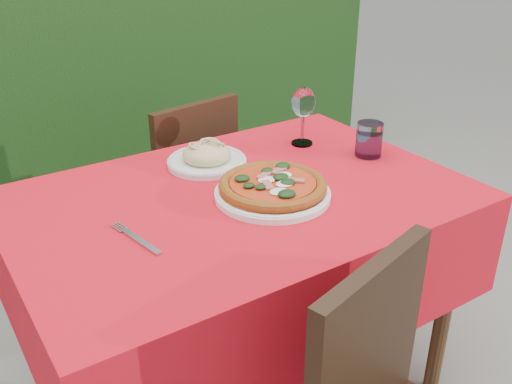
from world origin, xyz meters
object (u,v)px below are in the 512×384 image
wine_glass (303,105)px  chair_far (185,184)px  water_glass (369,141)px  fork (141,241)px  pasta_plate (207,157)px  pizza_plate (273,188)px

wine_glass → chair_far: bearing=117.6°
water_glass → fork: size_ratio=0.53×
pasta_plate → fork: bearing=-138.1°
pasta_plate → chair_far: bearing=73.9°
pizza_plate → fork: (-0.40, -0.02, -0.02)m
pasta_plate → wine_glass: (0.36, -0.02, 0.11)m
chair_far → fork: chair_far is taller
pizza_plate → water_glass: water_glass is taller
pizza_plate → pasta_plate: 0.30m
chair_far → fork: size_ratio=3.96×
chair_far → pasta_plate: size_ratio=3.38×
water_glass → chair_far: bearing=118.5°
wine_glass → pizza_plate: bearing=-138.7°
fork → wine_glass: bearing=12.3°
pizza_plate → water_glass: bearing=10.1°
pizza_plate → pasta_plate: size_ratio=1.30×
pizza_plate → pasta_plate: pasta_plate is taller
fork → pasta_plate: bearing=31.5°
chair_far → water_glass: size_ratio=7.53×
pasta_plate → pizza_plate: bearing=-81.9°
fork → water_glass: bearing=-3.5°
chair_far → pasta_plate: (-0.12, -0.42, 0.29)m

